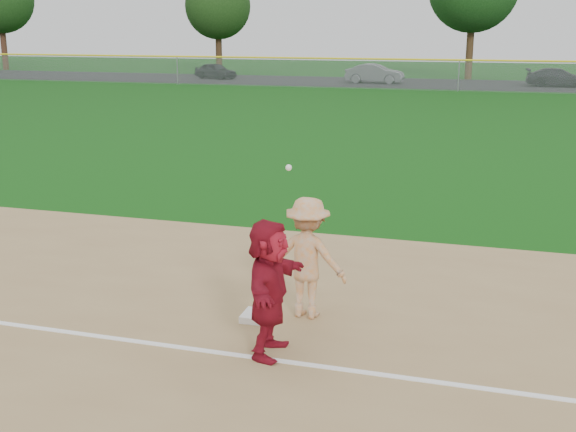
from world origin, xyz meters
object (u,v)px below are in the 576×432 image
(base_runner, at_px, (269,288))
(car_mid, at_px, (375,74))
(car_left, at_px, (216,71))
(car_right, at_px, (558,77))
(first_base, at_px, (258,316))

(base_runner, relative_size, car_mid, 0.42)
(car_left, bearing_deg, car_right, -69.80)
(car_mid, xyz_separation_m, car_right, (12.85, 0.56, -0.07))
(first_base, bearing_deg, car_right, 81.76)
(first_base, xyz_separation_m, car_left, (-19.41, 45.72, 0.57))
(first_base, relative_size, base_runner, 0.24)
(base_runner, relative_size, car_left, 0.49)
(car_left, distance_m, car_right, 25.98)
(car_right, bearing_deg, car_mid, 90.19)
(car_mid, bearing_deg, first_base, -171.28)
(car_mid, distance_m, car_right, 12.87)
(base_runner, height_order, car_right, base_runner)
(car_left, xyz_separation_m, car_mid, (13.12, -0.99, 0.08))
(base_runner, distance_m, car_mid, 46.25)
(car_mid, bearing_deg, car_right, -86.79)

